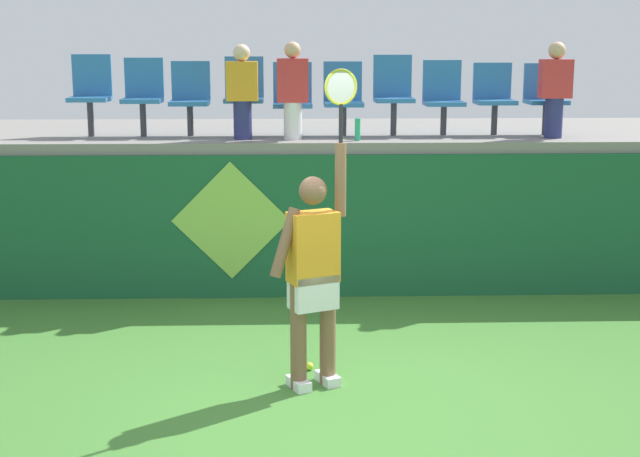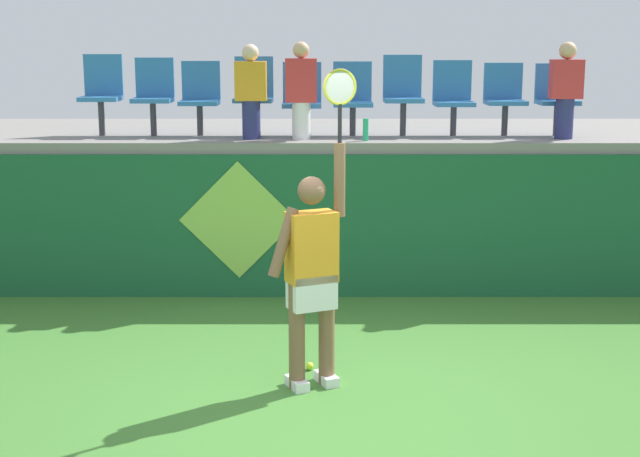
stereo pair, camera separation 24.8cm
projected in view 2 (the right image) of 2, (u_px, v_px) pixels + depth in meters
The scene contains 20 objects.
ground_plane at pixel (330, 407), 7.00m from camera, with size 40.00×40.00×0.00m, color #3D752D.
court_back_wall at pixel (327, 225), 9.93m from camera, with size 12.95×0.20×1.55m, color #195633.
spectator_platform at pixel (326, 134), 11.20m from camera, with size 12.95×3.05×0.12m, color gray.
tennis_player at pixel (311, 270), 7.24m from camera, with size 0.71×0.39×2.53m.
tennis_ball at pixel (308, 366), 7.78m from camera, with size 0.07×0.07×0.07m, color #D1E533.
water_bottle at pixel (364, 130), 9.90m from camera, with size 0.06×0.06×0.24m, color #26B272.
stadium_chair_0 at pixel (100, 90), 10.42m from camera, with size 0.44×0.42×0.91m.
stadium_chair_1 at pixel (152, 92), 10.43m from camera, with size 0.44×0.42×0.87m.
stadium_chair_2 at pixel (199, 95), 10.43m from camera, with size 0.44×0.42×0.84m.
stadium_chair_3 at pixel (252, 92), 10.43m from camera, with size 0.44×0.42×0.89m.
stadium_chair_4 at pixel (301, 97), 10.44m from camera, with size 0.44×0.42×0.82m.
stadium_chair_5 at pixel (351, 96), 10.44m from camera, with size 0.44×0.42×0.83m.
stadium_chair_6 at pixel (402, 91), 10.43m from camera, with size 0.44×0.42×0.90m.
stadium_chair_7 at pixel (452, 95), 10.44m from camera, with size 0.44×0.42×0.84m.
stadium_chair_8 at pixel (503, 95), 10.44m from camera, with size 0.44×0.42×0.81m.
stadium_chair_9 at pixel (555, 96), 10.44m from camera, with size 0.44×0.42×0.81m.
spectator_0 at pixel (300, 89), 9.99m from camera, with size 0.34×0.20×1.05m.
spectator_1 at pixel (564, 89), 10.03m from camera, with size 0.34×0.20×1.05m.
spectator_2 at pixel (250, 90), 10.00m from camera, with size 0.34×0.20×1.03m.
wall_signage_mount at pixel (239, 297), 9.98m from camera, with size 1.27×0.01×1.49m.
Camera 2 is at (-0.09, -6.57, 2.75)m, focal length 51.55 mm.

